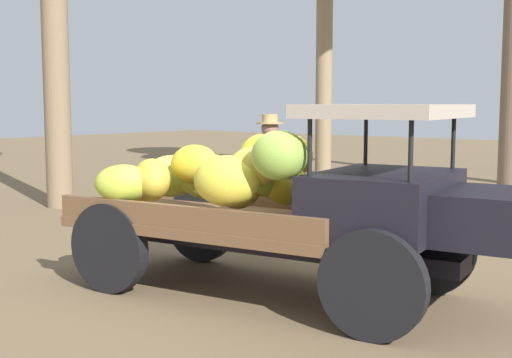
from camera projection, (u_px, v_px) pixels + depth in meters
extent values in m
plane|color=brown|center=(268.00, 286.00, 7.14)|extent=(60.00, 60.00, 0.00)
cube|color=black|center=(265.00, 243.00, 6.86)|extent=(4.02, 1.01, 0.16)
cylinder|color=black|center=(430.00, 249.00, 6.82)|extent=(0.92, 0.27, 0.91)
cylinder|color=black|center=(372.00, 285.00, 5.45)|extent=(0.92, 0.27, 0.91)
cylinder|color=black|center=(200.00, 224.00, 8.23)|extent=(0.92, 0.27, 0.91)
cylinder|color=black|center=(109.00, 248.00, 6.86)|extent=(0.92, 0.27, 0.91)
cube|color=brown|center=(227.00, 221.00, 7.07)|extent=(3.22, 2.13, 0.10)
cube|color=brown|center=(265.00, 197.00, 7.73)|extent=(2.98, 0.51, 0.22)
cube|color=brown|center=(180.00, 217.00, 6.36)|extent=(2.98, 0.51, 0.22)
cube|color=black|center=(384.00, 202.00, 6.17)|extent=(1.31, 1.66, 0.55)
cube|color=black|center=(486.00, 217.00, 5.73)|extent=(0.85, 1.15, 0.44)
cylinder|color=black|center=(453.00, 140.00, 6.44)|extent=(0.04, 0.04, 0.55)
cylinder|color=black|center=(411.00, 147.00, 5.34)|extent=(0.04, 0.04, 0.55)
cylinder|color=black|center=(366.00, 138.00, 6.89)|extent=(0.04, 0.04, 0.55)
cylinder|color=black|center=(310.00, 144.00, 5.78)|extent=(0.04, 0.04, 0.55)
cube|color=#AEA090|center=(386.00, 111.00, 6.08)|extent=(1.43, 1.68, 0.12)
ellipsoid|color=#A8C344|center=(207.00, 176.00, 7.25)|extent=(0.75, 0.70, 0.54)
ellipsoid|color=gold|center=(194.00, 164.00, 7.12)|extent=(0.60, 0.54, 0.52)
ellipsoid|color=gold|center=(256.00, 166.00, 6.28)|extent=(0.64, 0.64, 0.43)
ellipsoid|color=gold|center=(237.00, 189.00, 6.95)|extent=(0.59, 0.61, 0.54)
ellipsoid|color=yellow|center=(273.00, 180.00, 7.07)|extent=(0.72, 0.68, 0.44)
ellipsoid|color=gold|center=(130.00, 190.00, 7.44)|extent=(0.75, 0.72, 0.50)
ellipsoid|color=yellow|center=(259.00, 159.00, 6.50)|extent=(0.78, 0.71, 0.55)
ellipsoid|color=#88B134|center=(271.00, 172.00, 6.74)|extent=(0.69, 0.66, 0.59)
ellipsoid|color=#BDD23F|center=(124.00, 184.00, 6.90)|extent=(0.77, 0.76, 0.51)
ellipsoid|color=#B1C548|center=(172.00, 176.00, 7.63)|extent=(0.77, 0.76, 0.54)
ellipsoid|color=#8FB544|center=(280.00, 155.00, 5.96)|extent=(0.73, 0.75, 0.57)
ellipsoid|color=yellow|center=(227.00, 181.00, 6.27)|extent=(0.83, 0.83, 0.63)
ellipsoid|color=gold|center=(290.00, 156.00, 7.01)|extent=(0.73, 0.67, 0.51)
ellipsoid|color=gold|center=(151.00, 180.00, 7.02)|extent=(0.81, 0.75, 0.53)
ellipsoid|color=yellow|center=(285.00, 183.00, 6.68)|extent=(0.54, 0.59, 0.56)
ellipsoid|color=#8AC231|center=(198.00, 179.00, 7.47)|extent=(0.60, 0.51, 0.40)
cylinder|color=#B9AA9A|center=(278.00, 222.00, 8.55)|extent=(0.15, 0.15, 0.85)
cylinder|color=#B9AA9A|center=(261.00, 220.00, 8.71)|extent=(0.15, 0.15, 0.85)
cube|color=#444D6B|center=(270.00, 163.00, 8.55)|extent=(0.41, 0.26, 0.64)
cylinder|color=#444D6B|center=(272.00, 156.00, 8.40)|extent=(0.34, 0.37, 0.10)
cylinder|color=#444D6B|center=(259.00, 155.00, 8.52)|extent=(0.31, 0.38, 0.10)
sphere|color=#8A5F50|center=(270.00, 128.00, 8.50)|extent=(0.22, 0.22, 0.22)
cylinder|color=#977D50|center=(270.00, 123.00, 8.49)|extent=(0.34, 0.34, 0.02)
cylinder|color=#977D50|center=(270.00, 118.00, 8.49)|extent=(0.20, 0.20, 0.10)
ellipsoid|color=gold|center=(304.00, 233.00, 9.28)|extent=(0.64, 0.61, 0.30)
cylinder|color=#8D7855|center=(324.00, 45.00, 18.16)|extent=(0.44, 0.44, 6.89)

